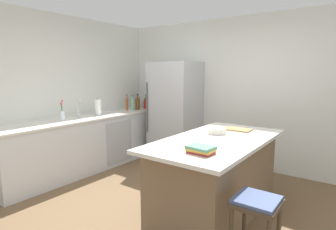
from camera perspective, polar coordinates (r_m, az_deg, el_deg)
The scene contains 19 objects.
ground_plane at distance 3.42m, azimuth -0.09°, elevation -20.13°, with size 7.20×7.20×0.00m, color brown.
wall_rear at distance 5.00m, azimuth 15.45°, elevation 4.39°, with size 6.00×0.10×2.60m, color silver.
wall_left at distance 4.88m, azimuth -23.97°, elevation 3.86°, with size 0.10×6.00×2.60m, color silver.
counter_run_left at distance 4.99m, azimuth -15.88°, elevation -5.46°, with size 0.68×3.17×0.91m.
kitchen_island at distance 3.35m, azimuth 9.94°, elevation -12.24°, with size 0.99×1.92×0.90m.
refrigerator at distance 5.23m, azimuth 1.50°, elevation 0.71°, with size 0.84×0.75×1.84m.
bar_stool at distance 2.52m, azimuth 17.73°, elevation -18.38°, with size 0.36×0.36×0.64m.
sink_faucet at distance 4.83m, azimuth -18.02°, elevation 1.34°, with size 0.15×0.05×0.30m.
flower_vase at distance 4.61m, azimuth -21.00°, elevation 0.23°, with size 0.07×0.07×0.32m.
paper_towel_roll at distance 5.01m, azimuth -14.23°, elevation 1.48°, with size 0.14×0.14×0.31m.
wine_bottle at distance 5.84m, azimuth -4.34°, elevation 3.02°, with size 0.08×0.08×0.40m.
hot_sauce_bottle at distance 5.76m, azimuth -4.80°, elevation 2.22°, with size 0.05×0.05×0.22m.
syrup_bottle at distance 5.78m, azimuth -6.32°, elevation 2.53°, with size 0.07×0.07×0.31m.
whiskey_bottle at distance 5.63m, azimuth -6.29°, elevation 2.37°, with size 0.09×0.09×0.31m.
gin_bottle at distance 5.60m, azimuth -7.31°, elevation 2.25°, with size 0.08×0.08×0.29m.
vinegar_bottle at distance 5.58m, azimuth -8.47°, elevation 2.31°, with size 0.05×0.05×0.32m.
cookbook_stack at distance 2.62m, azimuth 6.79°, elevation -7.08°, with size 0.26×0.21×0.07m.
mixing_bowl at distance 3.47m, azimuth 10.08°, elevation -3.21°, with size 0.22×0.22×0.08m.
cutting_board at distance 3.75m, azimuth 14.09°, elevation -2.88°, with size 0.36×0.22×0.02m.
Camera 1 is at (1.78, -2.41, 1.65)m, focal length 29.54 mm.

